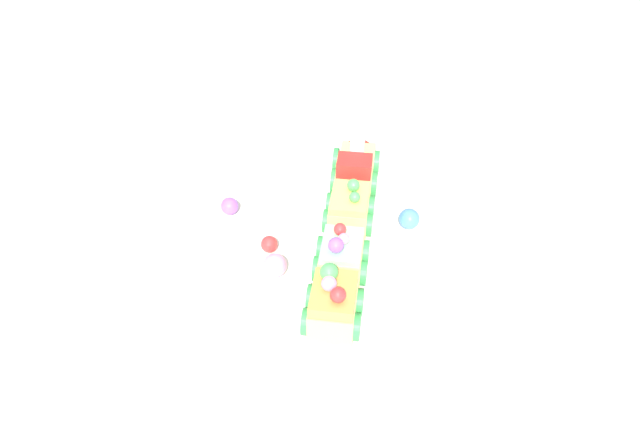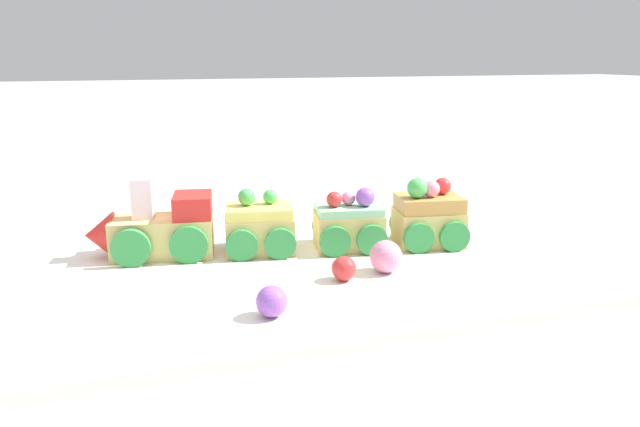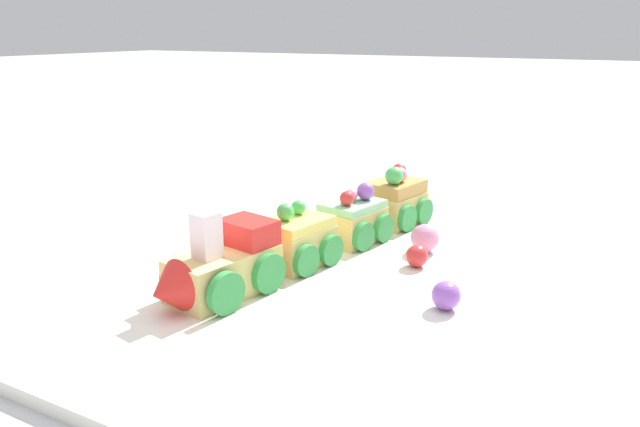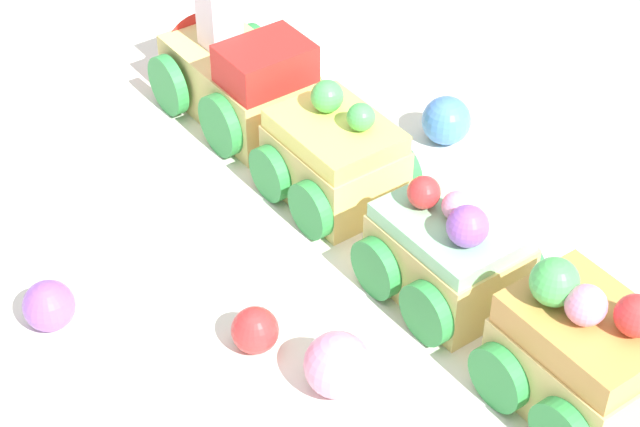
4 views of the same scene
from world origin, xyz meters
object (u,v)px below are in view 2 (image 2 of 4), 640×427
cake_car_caramel (428,219)px  gumball_blue (254,217)px  cake_train_locomotive (155,231)px  gumball_purple (272,301)px  gumball_red (344,268)px  cake_car_mint (349,225)px  gumball_pink (386,257)px  cake_car_lemon (259,229)px

cake_car_caramel → gumball_blue: (0.17, -0.12, -0.01)m
cake_train_locomotive → gumball_purple: (-0.07, 0.19, -0.01)m
cake_car_caramel → gumball_blue: bearing=-24.4°
cake_train_locomotive → gumball_purple: size_ratio=5.29×
gumball_red → cake_train_locomotive: bearing=-40.0°
cake_car_mint → cake_car_caramel: size_ratio=1.00×
gumball_pink → cake_car_lemon: bearing=-46.7°
cake_car_lemon → gumball_blue: bearing=-88.1°
cake_car_mint → cake_train_locomotive: bearing=-0.1°
gumball_pink → gumball_blue: gumball_pink is taller
cake_car_lemon → gumball_red: bearing=125.9°
cake_car_caramel → gumball_purple: 0.25m
cake_train_locomotive → gumball_pink: size_ratio=4.33×
cake_car_caramel → cake_car_mint: bearing=0.0°
cake_car_lemon → gumball_blue: (-0.01, -0.08, -0.01)m
gumball_purple → cake_car_mint: bearing=-129.5°
cake_car_lemon → cake_car_caramel: size_ratio=1.00×
cake_car_mint → gumball_blue: bearing=-40.7°
gumball_pink → gumball_purple: size_ratio=1.22×
gumball_pink → gumball_red: 0.05m
cake_train_locomotive → gumball_blue: (-0.12, -0.06, -0.01)m
cake_car_caramel → gumball_red: cake_car_caramel is taller
cake_train_locomotive → cake_car_mint: 0.20m
gumball_purple → cake_train_locomotive: bearing=-68.7°
cake_car_lemon → gumball_purple: 0.17m
cake_car_caramel → gumball_red: size_ratio=3.59×
cake_car_mint → gumball_blue: size_ratio=2.81×
cake_train_locomotive → gumball_blue: cake_train_locomotive is taller
cake_car_lemon → gumball_blue: cake_car_lemon is taller
cake_train_locomotive → gumball_purple: bearing=122.2°
cake_car_mint → gumball_pink: cake_car_mint is taller
cake_car_lemon → cake_train_locomotive: bearing=0.1°
gumball_pink → gumball_purple: (0.13, 0.07, -0.00)m
cake_train_locomotive → gumball_red: bearing=150.9°
cake_car_lemon → gumball_red: size_ratio=3.59×
cake_car_mint → gumball_red: 0.10m
gumball_pink → gumball_blue: (0.08, -0.19, -0.00)m
gumball_blue → gumball_purple: (0.04, 0.25, -0.00)m
gumball_blue → cake_car_caramel: bearing=144.7°
cake_car_mint → gumball_red: bearing=77.0°
cake_train_locomotive → gumball_pink: cake_train_locomotive is taller
cake_train_locomotive → cake_car_mint: size_ratio=1.64×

